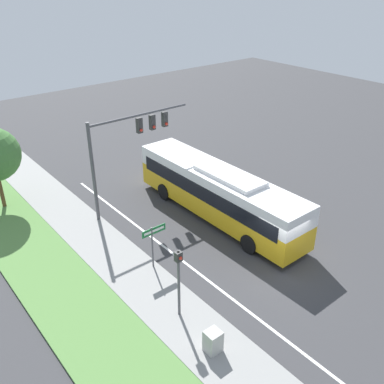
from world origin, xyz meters
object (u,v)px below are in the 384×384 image
object	(u,v)px
signal_gantry	(128,141)
street_sign	(153,239)
bus	(218,191)
pedestrian_signal	(179,274)
utility_cabinet	(213,341)

from	to	relation	value
signal_gantry	street_sign	distance (m)	6.87
bus	signal_gantry	distance (m)	6.04
bus	pedestrian_signal	bearing A→B (deg)	-143.14
street_sign	utility_cabinet	size ratio (longest dim) A/B	2.49
street_sign	utility_cabinet	distance (m)	6.13
bus	utility_cabinet	distance (m)	10.47
signal_gantry	pedestrian_signal	bearing A→B (deg)	-110.39
bus	signal_gantry	bearing A→B (deg)	130.23
signal_gantry	pedestrian_signal	xyz separation A→B (m)	(-3.45, -9.28, -2.25)
bus	street_sign	world-z (taller)	bus
pedestrian_signal	street_sign	distance (m)	3.70
bus	signal_gantry	size ratio (longest dim) A/B	1.83
bus	street_sign	size ratio (longest dim) A/B	5.11
utility_cabinet	street_sign	bearing A→B (deg)	77.51
pedestrian_signal	street_sign	xyz separation A→B (m)	(1.10, 3.48, -0.59)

